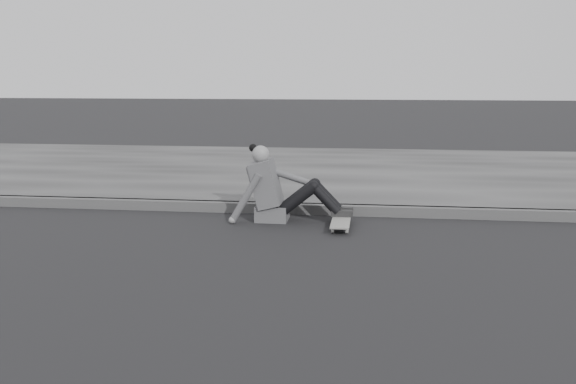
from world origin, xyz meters
name	(u,v)px	position (x,y,z in m)	size (l,w,h in m)	color
ground	(227,279)	(0.00, 0.00, 0.00)	(80.00, 80.00, 0.00)	black
curb	(275,208)	(0.00, 2.58, 0.06)	(24.00, 0.16, 0.12)	#434343
sidewalk	(302,171)	(0.00, 5.60, 0.06)	(24.00, 6.00, 0.12)	#383838
skateboard	(341,221)	(0.83, 1.93, 0.07)	(0.20, 0.78, 0.09)	#9D9D98
seated_woman	(278,190)	(0.10, 2.17, 0.36)	(1.38, 0.46, 0.88)	#4E4E50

